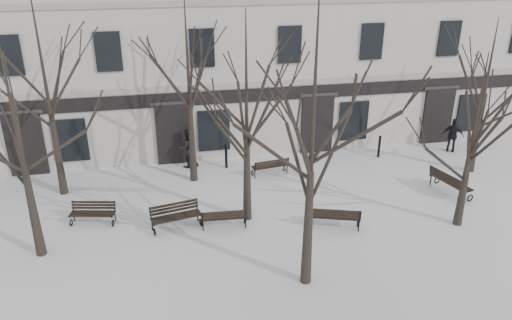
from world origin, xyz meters
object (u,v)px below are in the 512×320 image
object	(u,v)px
tree_2	(314,110)
bench_0	(176,215)
tree_3	(476,122)
bench_2	(335,216)
tree_1	(246,95)
tree_0	(13,114)
bench_3	(93,212)
bench_4	(270,166)
bench_1	(224,217)
bench_5	(450,182)

from	to	relation	value
tree_2	bench_0	bearing A→B (deg)	132.88
tree_3	bench_2	world-z (taller)	tree_3
tree_1	bench_0	world-z (taller)	tree_1
tree_0	bench_3	size ratio (longest dim) A/B	4.63
tree_0	bench_2	world-z (taller)	tree_0
tree_3	bench_3	bearing A→B (deg)	168.23
tree_3	bench_4	size ratio (longest dim) A/B	3.77
bench_3	bench_4	bearing A→B (deg)	32.54
tree_1	bench_3	xyz separation A→B (m)	(-5.71, 0.80, -4.41)
tree_1	tree_3	xyz separation A→B (m)	(7.63, -1.98, -0.83)
bench_3	bench_0	bearing A→B (deg)	-5.04
bench_0	bench_1	size ratio (longest dim) A/B	1.13
bench_1	tree_2	bearing A→B (deg)	122.74
tree_3	bench_4	xyz separation A→B (m)	(-5.91, 5.55, -3.57)
tree_3	bench_4	bearing A→B (deg)	136.76
tree_0	bench_1	world-z (taller)	tree_0
bench_3	bench_2	bearing A→B (deg)	-1.86
tree_1	bench_4	distance (m)	5.93
bench_5	bench_3	bearing A→B (deg)	74.00
bench_0	bench_4	bearing A→B (deg)	28.20
bench_5	tree_3	bearing A→B (deg)	142.17
bench_1	bench_4	distance (m)	4.91
tree_0	bench_0	distance (m)	6.46
bench_0	bench_2	distance (m)	5.84
bench_1	bench_4	world-z (taller)	bench_1
tree_0	bench_5	bearing A→B (deg)	4.80
tree_0	bench_1	size ratio (longest dim) A/B	4.74
tree_3	bench_5	size ratio (longest dim) A/B	3.18
tree_1	tree_3	size ratio (longest dim) A/B	1.21
bench_0	bench_2	xyz separation A→B (m)	(5.71, -1.23, -0.00)
tree_2	bench_2	bearing A→B (deg)	55.27
tree_2	bench_2	size ratio (longest dim) A/B	4.68
bench_4	bench_5	world-z (taller)	bench_5
tree_1	bench_1	size ratio (longest dim) A/B	4.61
bench_1	tree_1	bearing A→B (deg)	-147.58
tree_1	bench_4	world-z (taller)	tree_1
tree_3	tree_1	bearing A→B (deg)	165.46
tree_2	bench_2	xyz separation A→B (m)	(1.95, 2.81, -5.09)
bench_0	tree_1	bearing A→B (deg)	-9.09
tree_0	tree_3	world-z (taller)	tree_0
bench_2	bench_1	bearing A→B (deg)	6.67
tree_1	tree_2	xyz separation A→B (m)	(1.06, -4.17, 0.73)
bench_1	bench_3	xyz separation A→B (m)	(-4.74, 1.33, -0.00)
tree_3	bench_5	distance (m)	4.32
bench_2	bench_5	world-z (taller)	bench_5
bench_4	bench_3	bearing A→B (deg)	11.90
bench_1	bench_4	size ratio (longest dim) A/B	0.99
bench_2	bench_3	bearing A→B (deg)	4.52
bench_0	tree_3	bearing A→B (deg)	-21.96
tree_1	tree_2	bearing A→B (deg)	-75.73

